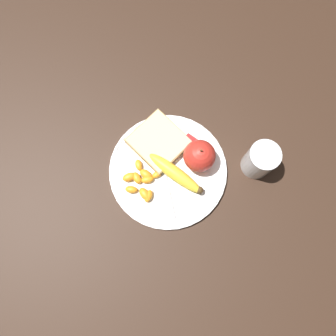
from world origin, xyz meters
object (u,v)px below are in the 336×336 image
object	(u,v)px
banana	(176,172)
jam_packet	(191,144)
plate	(168,170)
apple	(199,156)
juice_glass	(260,160)
fork	(163,170)
bread_slice	(159,142)

from	to	relation	value
banana	jam_packet	world-z (taller)	banana
plate	apple	xyz separation A→B (m)	(-0.04, -0.06, 0.04)
juice_glass	fork	bearing A→B (deg)	39.50
juice_glass	bread_slice	bearing A→B (deg)	22.82
banana	juice_glass	bearing A→B (deg)	-137.60
plate	jam_packet	size ratio (longest dim) A/B	7.43
juice_glass	apple	xyz separation A→B (m)	(0.12, 0.07, 0.01)
fork	jam_packet	size ratio (longest dim) A/B	4.17
banana	jam_packet	bearing A→B (deg)	-81.24
juice_glass	apple	bearing A→B (deg)	31.53
apple	bread_slice	distance (m)	0.11
plate	bread_slice	size ratio (longest dim) A/B	2.05
bread_slice	fork	bearing A→B (deg)	133.80
bread_slice	jam_packet	size ratio (longest dim) A/B	3.62
bread_slice	fork	distance (m)	0.07
bread_slice	juice_glass	bearing A→B (deg)	-157.18
fork	plate	bearing A→B (deg)	-96.61
bread_slice	fork	size ratio (longest dim) A/B	0.87
fork	apple	bearing A→B (deg)	-85.06
banana	fork	distance (m)	0.03
banana	bread_slice	distance (m)	0.09
plate	jam_packet	bearing A→B (deg)	-95.62
plate	juice_glass	world-z (taller)	juice_glass
bread_slice	fork	world-z (taller)	bread_slice
apple	banana	xyz separation A→B (m)	(0.02, 0.06, -0.02)
juice_glass	banana	bearing A→B (deg)	42.40
fork	bread_slice	bearing A→B (deg)	-3.47
bread_slice	banana	bearing A→B (deg)	153.76
banana	bread_slice	world-z (taller)	banana
banana	bread_slice	size ratio (longest dim) A/B	1.15
juice_glass	fork	size ratio (longest dim) A/B	0.59
banana	plate	bearing A→B (deg)	10.21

